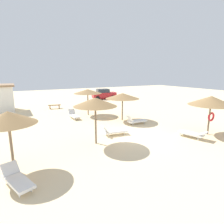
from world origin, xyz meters
TOP-DOWN VIEW (x-y plane):
  - ground_plane at (0.00, 0.00)m, footprint 80.00×80.00m
  - parasol_0 at (-0.24, 7.89)m, footprint 2.93×2.93m
  - parasol_1 at (1.77, 4.19)m, footprint 3.16×3.16m
  - parasol_2 at (-2.84, -0.02)m, footprint 2.71×2.71m
  - parasol_3 at (-7.56, -1.28)m, footprint 2.46×2.46m
  - parasol_4 at (5.13, -2.36)m, footprint 3.13×3.13m
  - lounger_0 at (-2.07, 7.08)m, footprint 0.71×1.87m
  - lounger_1 at (2.08, 2.37)m, footprint 1.86×0.70m
  - lounger_2 at (-1.05, 0.83)m, footprint 1.95×0.95m
  - lounger_3 at (-7.47, -2.73)m, footprint 1.22×1.97m
  - lounger_4 at (3.49, -2.34)m, footprint 1.15×2.02m
  - bench_0 at (-2.70, 13.14)m, footprint 1.55×0.68m
  - parked_car at (6.62, 18.00)m, footprint 4.23×2.53m

SIDE VIEW (x-z plane):
  - ground_plane at x=0.00m, z-range 0.00..0.00m
  - lounger_4 at x=3.49m, z-range 0.00..0.62m
  - lounger_2 at x=-1.05m, z-range -0.06..0.71m
  - lounger_3 at x=-7.47m, z-range -0.06..0.71m
  - lounger_0 at x=-2.07m, z-range -0.08..0.73m
  - lounger_1 at x=2.08m, z-range -0.08..0.73m
  - bench_0 at x=-2.70m, z-range 0.10..0.59m
  - parked_car at x=6.62m, z-range -0.04..1.68m
  - parasol_1 at x=1.77m, z-range 1.03..3.62m
  - parasol_4 at x=5.13m, z-range 1.08..3.92m
  - parasol_0 at x=-0.24m, z-range 1.14..3.90m
  - parasol_3 at x=-7.56m, z-range 1.12..3.95m
  - parasol_2 at x=-2.84m, z-range 1.20..4.18m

